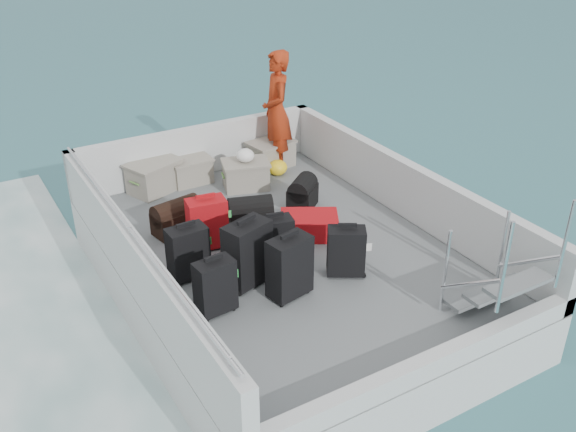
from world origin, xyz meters
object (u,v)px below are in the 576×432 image
crate_3 (271,155)px  passenger (277,111)px  crate_0 (155,177)px  crate_2 (246,176)px  suitcase_1 (215,287)px  suitcase_6 (346,252)px  crate_1 (190,172)px  suitcase_3 (290,268)px  suitcase_5 (207,224)px  suitcase_4 (248,254)px  suitcase_7 (275,241)px  suitcase_2 (188,253)px  suitcase_8 (309,225)px

crate_3 → passenger: bearing=-54.5°
crate_0 → crate_2: crate_0 is taller
suitcase_1 → suitcase_6: suitcase_1 is taller
suitcase_1 → crate_1: (0.96, 2.90, -0.12)m
suitcase_3 → crate_0: (-0.31, 3.02, -0.14)m
suitcase_5 → crate_0: suitcase_5 is taller
suitcase_4 → suitcase_6: (0.97, -0.38, -0.08)m
suitcase_4 → suitcase_7: suitcase_4 is taller
suitcase_2 → suitcase_5: size_ratio=0.98×
suitcase_8 → suitcase_7: bearing=146.1°
suitcase_8 → suitcase_4: bearing=145.8°
suitcase_5 → crate_1: (0.51, 1.72, -0.14)m
passenger → suitcase_2: bearing=-31.2°
suitcase_8 → suitcase_3: bearing=168.5°
crate_0 → passenger: (1.79, -0.17, 0.66)m
suitcase_8 → passenger: size_ratio=0.39×
suitcase_2 → crate_1: size_ratio=1.10×
suitcase_1 → passenger: passenger is taller
suitcase_6 → suitcase_7: size_ratio=1.01×
suitcase_7 → suitcase_5: bearing=138.5°
passenger → suitcase_4: bearing=-19.0°
suitcase_3 → suitcase_5: 1.34m
suitcase_1 → suitcase_8: (1.59, 0.82, -0.16)m
suitcase_3 → crate_2: (0.79, 2.49, -0.16)m
suitcase_7 → suitcase_8: size_ratio=0.81×
suitcase_3 → crate_2: size_ratio=1.13×
suitcase_5 → suitcase_6: size_ratio=1.09×
crate_0 → crate_1: (0.51, 0.00, -0.03)m
suitcase_1 → suitcase_2: size_ratio=0.97×
suitcase_2 → suitcase_6: suitcase_2 is taller
suitcase_5 → crate_1: 1.80m
crate_1 → crate_2: (0.58, -0.54, 0.01)m
suitcase_2 → suitcase_8: (1.57, 0.11, -0.16)m
suitcase_7 → suitcase_4: bearing=-142.1°
crate_3 → suitcase_5: bearing=-136.9°
crate_0 → passenger: 1.92m
suitcase_1 → suitcase_5: suitcase_5 is taller
suitcase_1 → crate_2: size_ratio=0.98×
suitcase_4 → crate_2: (1.04, 2.07, -0.18)m
suitcase_8 → crate_0: (-1.14, 2.08, 0.06)m
suitcase_3 → crate_0: 3.04m
suitcase_3 → suitcase_6: size_ratio=1.21×
suitcase_2 → suitcase_3: 1.11m
suitcase_3 → suitcase_8: bearing=37.2°
suitcase_2 → crate_2: (1.53, 1.66, -0.12)m
suitcase_4 → crate_2: suitcase_4 is taller
suitcase_1 → crate_3: suitcase_1 is taller
suitcase_2 → suitcase_7: (0.93, -0.20, -0.02)m
suitcase_2 → crate_3: bearing=42.3°
crate_0 → passenger: bearing=-5.3°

